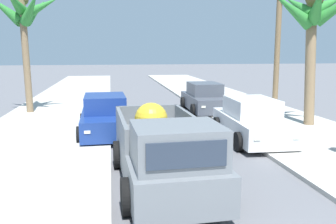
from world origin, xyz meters
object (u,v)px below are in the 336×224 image
pickup_truck (163,154)px  car_right_near (205,98)px  car_left_mid (251,121)px  palm_tree_right_fore (314,17)px  palm_tree_left_mid (22,14)px  car_left_near (105,117)px

pickup_truck → car_right_near: bearing=69.8°
pickup_truck → car_left_mid: bearing=45.7°
palm_tree_right_fore → palm_tree_left_mid: 13.33m
car_right_near → palm_tree_left_mid: palm_tree_left_mid is taller
pickup_truck → palm_tree_left_mid: bearing=116.7°
palm_tree_right_fore → car_left_near: bearing=-179.5°
pickup_truck → car_right_near: 10.74m
car_left_near → palm_tree_right_fore: 9.31m
car_right_near → car_left_mid: (0.08, -6.21, 0.00)m
palm_tree_right_fore → car_left_mid: bearing=-150.8°
car_left_near → palm_tree_left_mid: size_ratio=0.71×
car_left_mid → palm_tree_right_fore: 5.37m
car_left_near → car_right_near: 6.81m
car_right_near → palm_tree_right_fore: size_ratio=0.74×
pickup_truck → palm_tree_left_mid: 12.61m
palm_tree_right_fore → car_right_near: bearing=127.2°
pickup_truck → car_left_mid: size_ratio=1.23×
pickup_truck → palm_tree_left_mid: (-5.34, 10.64, 4.16)m
pickup_truck → palm_tree_right_fore: bearing=39.0°
car_left_near → car_right_near: size_ratio=1.01×
car_left_mid → palm_tree_left_mid: size_ratio=0.71×
car_left_near → palm_tree_right_fore: size_ratio=0.75×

